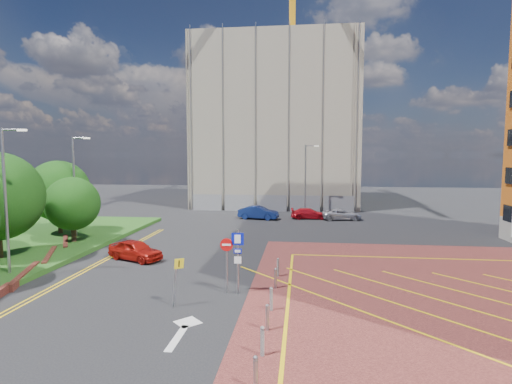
% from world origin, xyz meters
% --- Properties ---
extents(ground, '(140.00, 140.00, 0.00)m').
position_xyz_m(ground, '(0.00, 0.00, 0.00)').
color(ground, black).
rests_on(ground, ground).
extents(retaining_wall, '(6.06, 20.33, 0.40)m').
position_xyz_m(retaining_wall, '(-11.80, 2.00, 0.20)').
color(retaining_wall, brown).
rests_on(retaining_wall, ground).
extents(tree_c, '(4.00, 4.00, 4.90)m').
position_xyz_m(tree_c, '(-13.50, 10.00, 3.19)').
color(tree_c, '#3D2B1C').
rests_on(tree_c, grass_bed).
extents(tree_d, '(5.00, 5.00, 6.08)m').
position_xyz_m(tree_d, '(-16.50, 13.00, 3.87)').
color(tree_d, '#3D2B1C').
rests_on(tree_d, grass_bed).
extents(lamp_left_near, '(1.53, 0.16, 8.00)m').
position_xyz_m(lamp_left_near, '(-12.42, 2.00, 4.66)').
color(lamp_left_near, '#9EA0A8').
rests_on(lamp_left_near, grass_bed).
extents(lamp_left_far, '(1.53, 0.16, 8.00)m').
position_xyz_m(lamp_left_far, '(-14.42, 12.00, 4.66)').
color(lamp_left_far, '#9EA0A8').
rests_on(lamp_left_far, grass_bed).
extents(lamp_back, '(1.53, 0.16, 8.00)m').
position_xyz_m(lamp_back, '(4.08, 28.00, 4.36)').
color(lamp_back, '#9EA0A8').
rests_on(lamp_back, ground).
extents(sign_cluster, '(1.17, 0.12, 3.20)m').
position_xyz_m(sign_cluster, '(0.30, 0.98, 1.95)').
color(sign_cluster, '#9EA0A8').
rests_on(sign_cluster, ground).
extents(warning_sign, '(0.53, 0.37, 2.24)m').
position_xyz_m(warning_sign, '(-1.96, -1.01, 1.43)').
color(warning_sign, '#9EA0A8').
rests_on(warning_sign, ground).
extents(bollard_row, '(0.14, 11.14, 0.90)m').
position_xyz_m(bollard_row, '(2.30, -1.67, 0.47)').
color(bollard_row, '#9EA0A8').
rests_on(bollard_row, forecourt).
extents(construction_building, '(21.20, 19.20, 22.00)m').
position_xyz_m(construction_building, '(0.00, 40.00, 11.00)').
color(construction_building, gray).
rests_on(construction_building, ground).
extents(tower_crane, '(1.60, 35.00, 35.40)m').
position_xyz_m(tower_crane, '(2.00, 39.44, 25.85)').
color(tower_crane, orange).
rests_on(tower_crane, ground).
extents(construction_fence, '(21.60, 0.06, 2.00)m').
position_xyz_m(construction_fence, '(1.00, 30.00, 1.00)').
color(construction_fence, gray).
rests_on(construction_fence, ground).
extents(car_red_left, '(4.13, 2.92, 1.31)m').
position_xyz_m(car_red_left, '(-7.15, 6.54, 0.65)').
color(car_red_left, '#A6150E').
rests_on(car_red_left, ground).
extents(car_blue_back, '(4.45, 2.20, 1.40)m').
position_xyz_m(car_blue_back, '(-0.97, 24.03, 0.70)').
color(car_blue_back, navy).
rests_on(car_blue_back, ground).
extents(car_red_back, '(4.00, 1.80, 1.14)m').
position_xyz_m(car_red_back, '(4.43, 24.85, 0.57)').
color(car_red_back, red).
rests_on(car_red_back, ground).
extents(car_silver_back, '(4.34, 2.40, 1.15)m').
position_xyz_m(car_silver_back, '(7.82, 24.58, 0.58)').
color(car_silver_back, silver).
rests_on(car_silver_back, ground).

